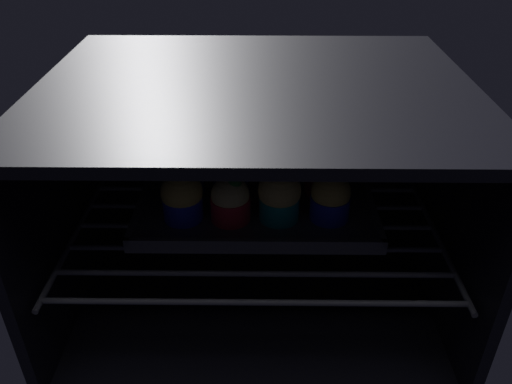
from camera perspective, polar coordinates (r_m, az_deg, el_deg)
oven_cavity at (r=82.33cm, az=0.02°, el=0.90°), size 59.00×47.00×37.00cm
oven_rack at (r=80.62cm, az=-0.01°, el=-2.73°), size 54.80×42.00×0.80cm
baking_tray at (r=80.91cm, az=-0.00°, el=-1.65°), size 36.80×21.98×2.20cm
muffin_row0_col0 at (r=76.30cm, az=-8.21°, el=-0.58°), size 6.24×6.24×7.96cm
muffin_row0_col1 at (r=75.58cm, az=-2.86°, el=-0.91°), size 5.97×5.97×7.40cm
muffin_row0_col2 at (r=75.39cm, az=2.62°, el=-0.42°), size 6.38×6.38×8.09cm
muffin_row0_col3 at (r=76.47cm, az=8.26°, el=-0.55°), size 5.97×5.97×7.83cm
muffin_row1_col0 at (r=83.08cm, az=-7.84°, el=2.31°), size 6.42×6.42×8.06cm
muffin_row1_col1 at (r=81.63cm, az=-2.81°, el=2.16°), size 6.24×6.24×8.13cm
muffin_row1_col2 at (r=81.79cm, az=2.63°, el=2.09°), size 5.97×5.97×7.53cm
muffin_row1_col3 at (r=82.84cm, az=7.49°, el=2.30°), size 5.97×5.97×7.69cm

